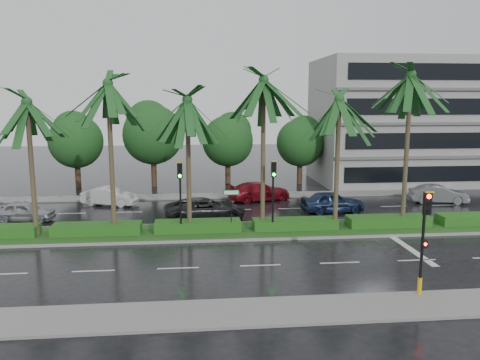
{
  "coord_description": "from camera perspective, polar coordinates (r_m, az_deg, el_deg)",
  "views": [
    {
      "loc": [
        -3.1,
        -26.71,
        7.95
      ],
      "look_at": [
        -0.38,
        1.5,
        3.17
      ],
      "focal_mm": 35.0,
      "sensor_mm": 36.0,
      "label": 1
    }
  ],
  "objects": [
    {
      "name": "near_sidewalk",
      "position": [
        18.56,
        4.81,
        -15.63
      ],
      "size": [
        40.0,
        2.4,
        0.12
      ],
      "primitive_type": "cube",
      "color": "slate",
      "rests_on": "ground"
    },
    {
      "name": "hedge",
      "position": [
        28.87,
        0.84,
        -5.48
      ],
      "size": [
        35.2,
        1.4,
        0.6
      ],
      "color": "#164D16",
      "rests_on": "median"
    },
    {
      "name": "signal_near",
      "position": [
        20.31,
        21.5,
        -6.67
      ],
      "size": [
        0.34,
        0.45,
        4.36
      ],
      "color": "black",
      "rests_on": "near_sidewalk"
    },
    {
      "name": "signal_median_right",
      "position": [
        27.84,
        4.08,
        -0.7
      ],
      "size": [
        0.34,
        0.42,
        4.36
      ],
      "color": "black",
      "rests_on": "median"
    },
    {
      "name": "car_silver",
      "position": [
        34.51,
        -24.74,
        -3.51
      ],
      "size": [
        1.97,
        4.05,
        1.33
      ],
      "primitive_type": "imported",
      "rotation": [
        0.0,
        0.0,
        1.47
      ],
      "color": "#A6A7AD",
      "rests_on": "ground"
    },
    {
      "name": "car_white",
      "position": [
        37.53,
        -15.6,
        -1.92
      ],
      "size": [
        2.61,
        4.5,
        1.4
      ],
      "primitive_type": "imported",
      "rotation": [
        0.0,
        0.0,
        1.29
      ],
      "color": "silver",
      "rests_on": "ground"
    },
    {
      "name": "street_sign",
      "position": [
        27.88,
        -1.08,
        -2.49
      ],
      "size": [
        0.95,
        0.09,
        2.6
      ],
      "color": "black",
      "rests_on": "median"
    },
    {
      "name": "signal_median_left",
      "position": [
        27.47,
        -7.3,
        -0.89
      ],
      "size": [
        0.34,
        0.42,
        4.36
      ],
      "color": "black",
      "rests_on": "median"
    },
    {
      "name": "car_darkgrey",
      "position": [
        31.74,
        -4.28,
        -3.55
      ],
      "size": [
        3.34,
        5.79,
        1.52
      ],
      "primitive_type": "imported",
      "rotation": [
        0.0,
        0.0,
        1.73
      ],
      "color": "black",
      "rests_on": "ground"
    },
    {
      "name": "car_grey",
      "position": [
        40.11,
        23.04,
        -1.59
      ],
      "size": [
        2.41,
        4.56,
        1.43
      ],
      "primitive_type": "imported",
      "rotation": [
        0.0,
        0.0,
        1.35
      ],
      "color": "slate",
      "rests_on": "ground"
    },
    {
      "name": "far_sidewalk",
      "position": [
        39.62,
        -0.92,
        -1.91
      ],
      "size": [
        40.0,
        2.0,
        0.12
      ],
      "primitive_type": "cube",
      "color": "slate",
      "rests_on": "ground"
    },
    {
      "name": "palm_row",
      "position": [
        27.78,
        -1.71,
        9.59
      ],
      "size": [
        26.3,
        4.2,
        10.21
      ],
      "color": "#423926",
      "rests_on": "median"
    },
    {
      "name": "car_blue",
      "position": [
        34.47,
        11.2,
        -2.63
      ],
      "size": [
        2.06,
        4.62,
        1.55
      ],
      "primitive_type": "imported",
      "rotation": [
        0.0,
        0.0,
        1.62
      ],
      "color": "#172546",
      "rests_on": "ground"
    },
    {
      "name": "ground",
      "position": [
        28.04,
        1.07,
        -6.9
      ],
      "size": [
        120.0,
        120.0,
        0.0
      ],
      "primitive_type": "plane",
      "color": "black",
      "rests_on": "ground"
    },
    {
      "name": "bg_trees",
      "position": [
        44.44,
        -3.57,
        5.28
      ],
      "size": [
        32.71,
        5.59,
        8.07
      ],
      "color": "#342918",
      "rests_on": "ground"
    },
    {
      "name": "median",
      "position": [
        28.97,
        0.84,
        -6.19
      ],
      "size": [
        36.0,
        4.0,
        0.15
      ],
      "color": "gray",
      "rests_on": "ground"
    },
    {
      "name": "lane_markings",
      "position": [
        28.13,
        7.37,
        -6.91
      ],
      "size": [
        34.0,
        13.06,
        0.01
      ],
      "color": "silver",
      "rests_on": "ground"
    },
    {
      "name": "car_red",
      "position": [
        37.88,
        2.34,
        -1.39
      ],
      "size": [
        3.46,
        5.56,
        1.5
      ],
      "primitive_type": "imported",
      "rotation": [
        0.0,
        0.0,
        1.85
      ],
      "color": "maroon",
      "rests_on": "ground"
    },
    {
      "name": "building",
      "position": [
        49.05,
        18.81,
        6.79
      ],
      "size": [
        16.0,
        10.0,
        12.0
      ],
      "primitive_type": "cube",
      "color": "gray",
      "rests_on": "ground"
    }
  ]
}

